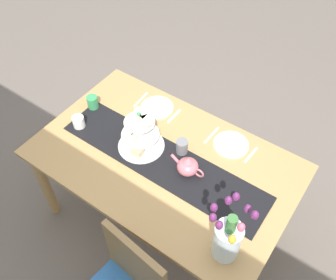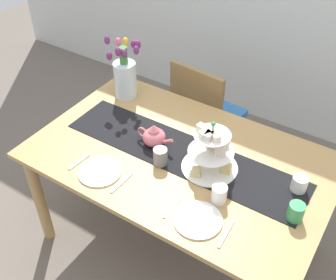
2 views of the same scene
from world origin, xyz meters
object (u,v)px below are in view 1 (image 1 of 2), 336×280
object	(u,v)px
mug_white_text	(140,115)
teapot	(188,166)
tiered_cake_stand	(140,136)
mug_orange	(93,102)
knife_left	(212,135)
dinner_plate_left	(231,145)
knife_right	(141,99)
tulip_vase	(228,237)
fork_left	(251,155)
dinner_plate_right	(157,107)
dining_table	(164,168)
fork_right	(174,116)
mug_grey	(182,147)
cream_jug	(79,122)

from	to	relation	value
mug_white_text	teapot	bearing A→B (deg)	160.19
tiered_cake_stand	mug_orange	distance (m)	0.51
knife_left	mug_white_text	bearing A→B (deg)	18.75
dinner_plate_left	mug_white_text	bearing A→B (deg)	14.55
knife_left	mug_orange	bearing A→B (deg)	17.12
dinner_plate_left	knife_right	world-z (taller)	dinner_plate_left
tulip_vase	fork_left	distance (m)	0.69
dinner_plate_right	knife_right	distance (m)	0.15
dining_table	tiered_cake_stand	size ratio (longest dim) A/B	5.39
dining_table	knife_right	bearing A→B (deg)	-37.26
dining_table	teapot	world-z (taller)	teapot
mug_orange	mug_white_text	bearing A→B (deg)	-165.13
knife_right	fork_right	bearing A→B (deg)	180.00
tiered_cake_stand	tulip_vase	distance (m)	0.85
dining_table	tiered_cake_stand	world-z (taller)	tiered_cake_stand
mug_grey	mug_orange	size ratio (longest dim) A/B	1.00
knife_left	tulip_vase	bearing A→B (deg)	125.43
tiered_cake_stand	mug_grey	bearing A→B (deg)	-153.72
tiered_cake_stand	fork_left	size ratio (longest dim) A/B	2.03
dinner_plate_right	mug_orange	size ratio (longest dim) A/B	2.42
dinner_plate_right	mug_grey	bearing A→B (deg)	147.66
tiered_cake_stand	knife_right	bearing A→B (deg)	-52.44
teapot	knife_right	xyz separation A→B (m)	(0.62, -0.34, -0.06)
teapot	mug_grey	distance (m)	0.16
fork_left	dinner_plate_right	size ratio (longest dim) A/B	0.65
dinner_plate_left	mug_grey	xyz separation A→B (m)	(0.23, 0.23, 0.05)
mug_grey	dinner_plate_right	bearing A→B (deg)	-32.34
fork_right	mug_grey	distance (m)	0.32
mug_grey	tiered_cake_stand	bearing A→B (deg)	26.28
teapot	tulip_vase	xyz separation A→B (m)	(-0.43, 0.31, 0.10)
teapot	mug_orange	bearing A→B (deg)	-5.94
dinner_plate_left	mug_grey	world-z (taller)	mug_grey
fork_left	mug_grey	distance (m)	0.44
knife_left	mug_grey	xyz separation A→B (m)	(0.09, 0.23, 0.05)
tulip_vase	dinner_plate_right	world-z (taller)	tulip_vase
tulip_vase	mug_grey	size ratio (longest dim) A/B	4.44
teapot	dinner_plate_left	world-z (taller)	teapot
fork_left	mug_white_text	size ratio (longest dim) A/B	1.58
fork_left	mug_orange	world-z (taller)	mug_orange
teapot	knife_left	size ratio (longest dim) A/B	1.40
dinner_plate_left	mug_white_text	world-z (taller)	mug_white_text
cream_jug	fork_right	xyz separation A→B (m)	(-0.47, -0.44, -0.04)
tiered_cake_stand	knife_left	size ratio (longest dim) A/B	1.79
cream_jug	tulip_vase	bearing A→B (deg)	170.29
knife_right	mug_grey	xyz separation A→B (m)	(-0.51, 0.23, 0.05)
teapot	cream_jug	size ratio (longest dim) A/B	2.80
teapot	mug_grey	size ratio (longest dim) A/B	2.51
dinner_plate_right	mug_orange	distance (m)	0.45
dining_table	mug_grey	size ratio (longest dim) A/B	17.24
knife_left	mug_grey	size ratio (longest dim) A/B	1.79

